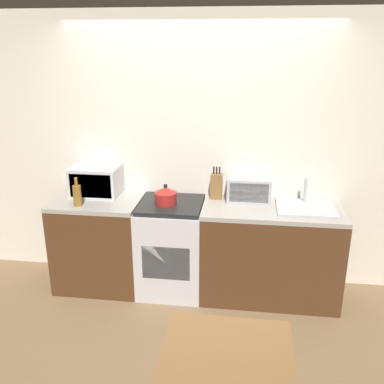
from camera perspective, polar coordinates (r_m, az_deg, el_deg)
The scene contains 12 objects.
ground_plane at distance 3.74m, azimuth -1.23°, elevation -18.81°, with size 16.00×16.00×0.00m, color brown.
wall_back at distance 4.15m, azimuth 0.94°, elevation 5.25°, with size 10.00×0.06×2.60m.
counter_left_run at distance 4.33m, azimuth -12.12°, elevation -6.55°, with size 0.82×0.62×0.90m.
counter_right_run at distance 4.11m, azimuth 10.34°, elevation -7.91°, with size 1.26×0.62×0.90m.
stove_range at distance 4.16m, azimuth -2.73°, elevation -7.29°, with size 0.61×0.62×0.90m.
kettle at distance 3.93m, azimuth -3.53°, elevation -0.47°, with size 0.20×0.20×0.19m.
microwave at distance 4.23m, azimuth -12.67°, elevation 1.45°, with size 0.46×0.33×0.29m.
bottle at distance 4.00m, azimuth -15.05°, elevation -0.39°, with size 0.07×0.07×0.27m.
knife_block at distance 4.05m, azimuth 3.27°, elevation 0.81°, with size 0.11×0.08×0.31m.
toaster_oven at distance 4.03m, azimuth 7.60°, elevation 0.42°, with size 0.40×0.25×0.23m.
sink_basin at distance 3.95m, azimuth 14.95°, elevation -1.99°, with size 0.52×0.43×0.24m.
dining_table at distance 2.49m, azimuth 4.58°, elevation -22.90°, with size 0.70×0.64×0.76m.
Camera 1 is at (0.46, -2.91, 2.30)m, focal length 40.00 mm.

